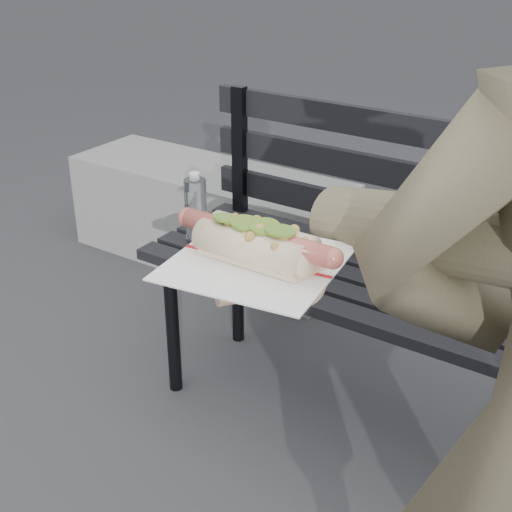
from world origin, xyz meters
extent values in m
cylinder|color=black|center=(-0.69, 0.72, 0.23)|extent=(0.04, 0.04, 0.45)
cylinder|color=black|center=(-0.69, 1.06, 0.23)|extent=(0.04, 0.04, 0.45)
cube|color=black|center=(-0.02, 0.71, 0.47)|extent=(1.50, 0.07, 0.03)
cube|color=black|center=(-0.02, 0.80, 0.47)|extent=(1.50, 0.07, 0.03)
cube|color=black|center=(-0.02, 0.89, 0.47)|extent=(1.50, 0.07, 0.03)
cube|color=black|center=(-0.02, 0.98, 0.47)|extent=(1.50, 0.07, 0.03)
cube|color=black|center=(-0.02, 1.07, 0.47)|extent=(1.50, 0.07, 0.03)
cube|color=black|center=(-0.69, 1.08, 0.67)|extent=(0.04, 0.03, 0.42)
cube|color=black|center=(-0.02, 1.10, 0.57)|extent=(1.50, 0.02, 0.08)
cube|color=black|center=(-0.02, 1.10, 0.70)|extent=(1.50, 0.02, 0.08)
cube|color=black|center=(-0.02, 1.10, 0.83)|extent=(1.50, 0.02, 0.08)
cylinder|color=white|center=(-0.66, 0.82, 0.57)|extent=(0.06, 0.06, 0.19)
cylinder|color=white|center=(-0.66, 0.82, 0.68)|extent=(0.03, 0.03, 0.02)
cube|color=slate|center=(-1.14, 1.51, 0.20)|extent=(1.20, 0.40, 0.40)
cylinder|color=brown|center=(0.38, 0.06, 1.04)|extent=(0.51, 0.23, 0.19)
cylinder|color=#D8A384|center=(0.16, -0.02, 0.98)|extent=(0.09, 0.08, 0.07)
ellipsoid|color=#D8A384|center=(0.12, -0.03, 0.97)|extent=(0.10, 0.11, 0.03)
cylinder|color=#D8A384|center=(0.07, -0.06, 0.97)|extent=(0.05, 0.02, 0.02)
cylinder|color=#D8A384|center=(0.07, -0.04, 0.97)|extent=(0.05, 0.02, 0.02)
cylinder|color=#D8A384|center=(0.07, -0.02, 0.97)|extent=(0.05, 0.02, 0.02)
cylinder|color=#D8A384|center=(0.07, 0.00, 0.97)|extent=(0.05, 0.02, 0.02)
cylinder|color=#D8A384|center=(0.13, -0.09, 0.97)|extent=(0.04, 0.05, 0.02)
cube|color=white|center=(0.12, -0.03, 0.99)|extent=(0.21, 0.21, 0.00)
cube|color=#B21E1E|center=(0.12, -0.03, 0.99)|extent=(0.19, 0.03, 0.00)
cylinder|color=#BF5749|center=(0.12, -0.03, 1.02)|extent=(0.20, 0.02, 0.02)
sphere|color=#BF5749|center=(0.02, -0.03, 1.02)|extent=(0.02, 0.02, 0.02)
sphere|color=#BF5749|center=(0.22, -0.03, 1.02)|extent=(0.03, 0.02, 0.02)
sphere|color=#9E6B2D|center=(0.13, -0.05, 1.03)|extent=(0.01, 0.01, 0.01)
sphere|color=#9E6B2D|center=(0.12, -0.04, 1.03)|extent=(0.01, 0.01, 0.01)
sphere|color=#9E6B2D|center=(0.11, -0.01, 1.03)|extent=(0.01, 0.01, 0.01)
sphere|color=#9E6B2D|center=(0.13, -0.05, 1.03)|extent=(0.01, 0.01, 0.01)
sphere|color=#9E6B2D|center=(0.16, -0.01, 1.03)|extent=(0.01, 0.01, 0.01)
sphere|color=#9E6B2D|center=(0.17, -0.05, 1.02)|extent=(0.01, 0.01, 0.01)
sphere|color=#9E6B2D|center=(0.11, -0.01, 1.03)|extent=(0.01, 0.01, 0.01)
sphere|color=#9E6B2D|center=(0.12, -0.04, 1.03)|extent=(0.01, 0.01, 0.01)
sphere|color=#9E6B2D|center=(0.16, -0.06, 1.03)|extent=(0.01, 0.01, 0.01)
sphere|color=#9E6B2D|center=(0.07, -0.05, 1.03)|extent=(0.01, 0.01, 0.01)
sphere|color=#9E6B2D|center=(0.12, -0.05, 1.03)|extent=(0.01, 0.01, 0.01)
sphere|color=#9E6B2D|center=(0.14, -0.04, 1.03)|extent=(0.01, 0.01, 0.01)
sphere|color=#9E6B2D|center=(0.15, -0.03, 1.03)|extent=(0.01, 0.01, 0.01)
sphere|color=#9E6B2D|center=(0.17, -0.04, 1.03)|extent=(0.01, 0.01, 0.01)
sphere|color=#9E6B2D|center=(0.19, -0.02, 1.03)|extent=(0.01, 0.01, 0.01)
sphere|color=#9E6B2D|center=(0.15, -0.04, 1.03)|extent=(0.01, 0.01, 0.01)
sphere|color=#9E6B2D|center=(0.17, -0.03, 1.03)|extent=(0.01, 0.01, 0.01)
sphere|color=#9E6B2D|center=(0.16, -0.01, 1.03)|extent=(0.01, 0.01, 0.01)
sphere|color=#9E6B2D|center=(0.13, -0.01, 1.03)|extent=(0.01, 0.01, 0.01)
sphere|color=#9E6B2D|center=(0.16, -0.01, 1.03)|extent=(0.01, 0.01, 0.01)
sphere|color=#9E6B2D|center=(0.16, -0.05, 1.03)|extent=(0.01, 0.01, 0.01)
sphere|color=#9E6B2D|center=(0.08, -0.02, 1.03)|extent=(0.01, 0.01, 0.01)
sphere|color=#9E6B2D|center=(0.13, -0.04, 1.03)|extent=(0.01, 0.01, 0.01)
sphere|color=#9E6B2D|center=(0.09, -0.02, 1.03)|extent=(0.01, 0.01, 0.01)
sphere|color=#9E6B2D|center=(0.07, -0.04, 1.03)|extent=(0.01, 0.01, 0.01)
sphere|color=#9E6B2D|center=(0.11, -0.01, 1.03)|extent=(0.01, 0.01, 0.01)
sphere|color=#9E6B2D|center=(0.10, -0.02, 1.03)|extent=(0.01, 0.01, 0.01)
sphere|color=#9E6B2D|center=(0.09, -0.04, 1.03)|extent=(0.01, 0.01, 0.01)
sphere|color=#9E6B2D|center=(0.14, -0.01, 1.03)|extent=(0.01, 0.01, 0.01)
sphere|color=#9E6B2D|center=(0.10, -0.04, 1.03)|extent=(0.01, 0.01, 0.01)
cylinder|color=olive|center=(0.09, -0.03, 1.04)|extent=(0.04, 0.04, 0.01)
cylinder|color=olive|center=(0.11, -0.03, 1.04)|extent=(0.04, 0.04, 0.01)
cylinder|color=olive|center=(0.14, -0.03, 1.04)|extent=(0.04, 0.04, 0.01)
cylinder|color=olive|center=(0.16, -0.03, 1.04)|extent=(0.04, 0.04, 0.01)
cube|color=brown|center=(-1.28, 1.40, 0.00)|extent=(0.05, 0.06, 0.00)
cube|color=brown|center=(-1.18, 1.97, 0.00)|extent=(0.05, 0.04, 0.00)
cube|color=brown|center=(0.18, 1.11, 0.00)|extent=(0.06, 0.07, 0.00)
camera|label=1|loc=(0.54, -0.65, 1.37)|focal=50.00mm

